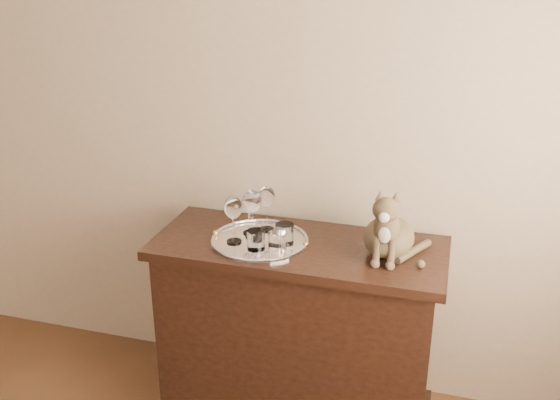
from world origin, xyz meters
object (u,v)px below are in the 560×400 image
at_px(tumbler_b, 256,240).
at_px(wine_glass_a, 249,214).
at_px(wine_glass_b, 266,208).
at_px(wine_glass_d, 253,213).
at_px(wine_glass_c, 233,220).
at_px(tray, 260,241).
at_px(sideboard, 297,332).
at_px(tumbler_c, 285,234).
at_px(cat, 390,219).
at_px(tumbler_a, 277,241).

bearing_deg(tumbler_b, wine_glass_a, 118.29).
height_order(wine_glass_b, wine_glass_d, wine_glass_d).
relative_size(wine_glass_c, wine_glass_d, 0.95).
relative_size(tray, wine_glass_c, 2.01).
xyz_separation_m(tray, tumbler_b, (0.01, -0.08, 0.04)).
relative_size(sideboard, tray, 3.00).
xyz_separation_m(tray, tumbler_c, (0.11, 0.00, 0.05)).
relative_size(wine_glass_d, cat, 0.68).
distance_m(tumbler_a, tumbler_c, 0.07).
relative_size(wine_glass_b, tumbler_a, 2.45).
bearing_deg(tumbler_a, cat, 13.74).
xyz_separation_m(tray, tumbler_a, (0.09, -0.07, 0.04)).
xyz_separation_m(wine_glass_b, tumbler_a, (0.10, -0.18, -0.06)).
bearing_deg(tray, cat, 3.85).
xyz_separation_m(wine_glass_c, tumbler_c, (0.20, 0.04, -0.06)).
relative_size(wine_glass_b, cat, 0.64).
distance_m(tumbler_b, tumbler_c, 0.13).
distance_m(wine_glass_a, tumbler_b, 0.16).
height_order(wine_glass_d, tumbler_c, wine_glass_d).
xyz_separation_m(wine_glass_d, cat, (0.56, 0.00, 0.04)).
height_order(wine_glass_c, wine_glass_d, wine_glass_d).
xyz_separation_m(tray, wine_glass_b, (-0.01, 0.11, 0.10)).
bearing_deg(tumbler_b, tumbler_a, 6.30).
xyz_separation_m(wine_glass_c, tumbler_b, (0.11, -0.04, -0.06)).
bearing_deg(wine_glass_b, wine_glass_d, -112.76).
height_order(tumbler_a, cat, cat).
height_order(tray, wine_glass_b, wine_glass_b).
distance_m(wine_glass_a, wine_glass_d, 0.04).
bearing_deg(wine_glass_a, tray, -43.12).
xyz_separation_m(tumbler_a, tumbler_c, (0.01, 0.07, 0.00)).
bearing_deg(wine_glass_c, wine_glass_d, 50.97).
xyz_separation_m(wine_glass_a, wine_glass_b, (0.06, 0.05, 0.01)).
xyz_separation_m(wine_glass_c, wine_glass_d, (0.06, 0.07, 0.01)).
bearing_deg(wine_glass_d, tray, -37.45).
distance_m(tray, cat, 0.54).
height_order(tumbler_b, tumbler_c, tumbler_c).
height_order(wine_glass_a, wine_glass_d, wine_glass_d).
height_order(wine_glass_a, tumbler_b, wine_glass_a).
distance_m(wine_glass_a, tumbler_c, 0.18).
bearing_deg(wine_glass_c, tumbler_b, -19.32).
xyz_separation_m(wine_glass_a, tumbler_b, (0.07, -0.14, -0.05)).
bearing_deg(tumbler_b, tumbler_c, 40.68).
xyz_separation_m(wine_glass_b, wine_glass_d, (-0.03, -0.08, 0.01)).
distance_m(tumbler_b, cat, 0.53).
xyz_separation_m(wine_glass_a, tumbler_a, (0.16, -0.13, -0.05)).
xyz_separation_m(sideboard, tumbler_a, (-0.06, -0.10, 0.47)).
height_order(wine_glass_a, wine_glass_b, wine_glass_b).
distance_m(wine_glass_d, tumbler_c, 0.16).
relative_size(tray, wine_glass_a, 2.28).
bearing_deg(tumbler_a, sideboard, 57.71).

